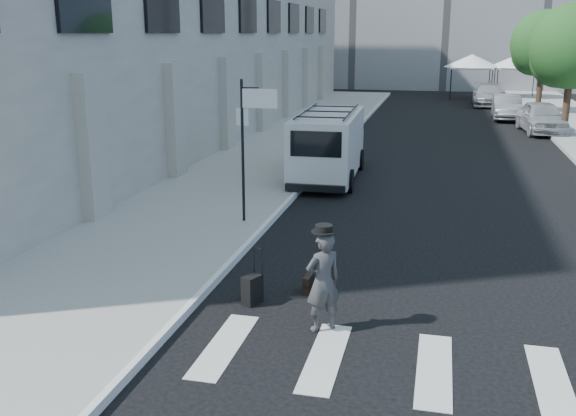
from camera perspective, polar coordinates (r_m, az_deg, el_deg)
The scene contains 15 objects.
ground at distance 12.68m, azimuth 3.08°, elevation -6.51°, with size 120.00×120.00×0.00m, color black.
sidewalk_left at distance 28.68m, azimuth 0.53°, elevation 6.02°, with size 4.50×48.00×0.15m, color gray.
building_left at distance 32.58m, azimuth -11.73°, elevation 17.29°, with size 10.00×44.00×12.00m, color gray.
sign_pole at distance 15.58m, azimuth -3.26°, elevation 7.71°, with size 1.03×0.07×3.50m.
tree_near at distance 32.21m, azimuth 23.76°, elevation 12.76°, with size 3.80×3.83×6.03m.
tree_far at distance 41.11m, azimuth 21.63°, elevation 13.26°, with size 3.80×3.83×6.03m.
tent_left at distance 49.67m, azimuth 16.04°, elevation 12.44°, with size 4.00×4.00×3.20m.
tent_right at distance 50.39m, azimuth 19.73°, elevation 12.18°, with size 4.00×4.00×3.20m.
businessman at distance 10.40m, azimuth 3.14°, elevation -6.57°, with size 0.61×0.40×1.68m, color #3C3C3E.
briefcase at distance 12.11m, azimuth 1.85°, elevation -6.71°, with size 0.12×0.44×0.34m, color black.
suitcase at distance 11.59m, azimuth -3.19°, elevation -7.22°, with size 0.36×0.43×1.02m.
cargo_van at distance 21.40m, azimuth 3.64°, elevation 5.66°, with size 2.19×5.80×2.17m.
parked_car_a at distance 33.64m, azimuth 21.61°, elevation 7.52°, with size 1.81×4.49×1.53m, color #B4B6BC.
parked_car_b at distance 38.33m, azimuth 18.87°, elevation 8.49°, with size 1.46×4.20×1.38m, color slate.
parked_car_c at distance 45.30m, azimuth 17.34°, elevation 9.54°, with size 1.93×4.75×1.38m, color #A5A9AD.
Camera 1 is at (2.07, -11.59, 4.71)m, focal length 40.00 mm.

